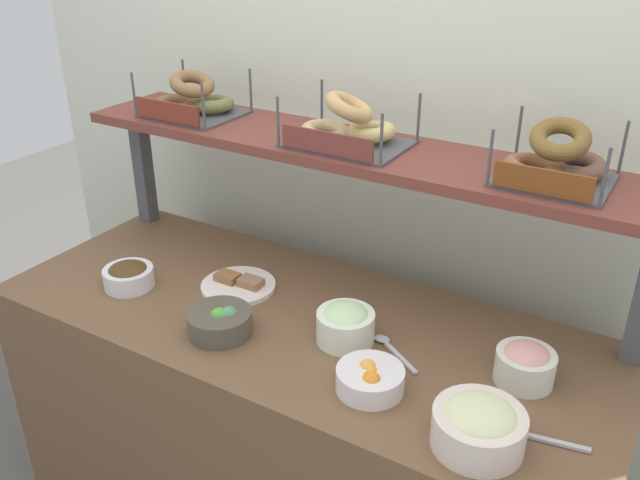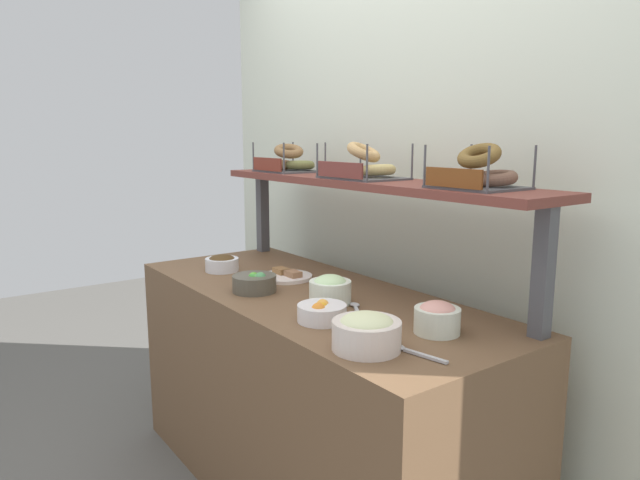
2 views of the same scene
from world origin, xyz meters
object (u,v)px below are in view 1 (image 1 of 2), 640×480
serving_spoon_near_plate (390,347)px  bagel_basket_cinnamon_raisin (555,162)px  bowl_scallion_spread (346,323)px  serving_plate_white (238,285)px  bowl_fruit_salad (370,379)px  bagel_basket_poppy (193,101)px  serving_spoon_by_edge (532,436)px  bowl_potato_salad (479,426)px  bowl_veggie_mix (220,321)px  bowl_lox_spread (525,364)px  bagel_basket_plain (348,129)px  bowl_chocolate_spread (128,275)px

serving_spoon_near_plate → bagel_basket_cinnamon_raisin: bearing=43.7°
bowl_scallion_spread → serving_plate_white: 0.41m
serving_plate_white → bagel_basket_cinnamon_raisin: bagel_basket_cinnamon_raisin is taller
bowl_fruit_salad → bagel_basket_cinnamon_raisin: bagel_basket_cinnamon_raisin is taller
serving_spoon_near_plate → bagel_basket_cinnamon_raisin: 0.61m
bagel_basket_poppy → bagel_basket_cinnamon_raisin: bagel_basket_cinnamon_raisin is taller
serving_plate_white → bagel_basket_cinnamon_raisin: 0.96m
bowl_fruit_salad → serving_spoon_by_edge: bearing=5.0°
bowl_potato_salad → bowl_fruit_salad: 0.28m
bowl_fruit_salad → bagel_basket_cinnamon_raisin: size_ratio=0.62×
bowl_veggie_mix → bowl_lox_spread: (0.75, 0.22, 0.01)m
serving_spoon_by_edge → bagel_basket_cinnamon_raisin: size_ratio=0.69×
bowl_potato_salad → bagel_basket_plain: 0.86m
bagel_basket_plain → bowl_chocolate_spread: bearing=-145.7°
bowl_chocolate_spread → serving_spoon_by_edge: bearing=-1.2°
bagel_basket_plain → bowl_potato_salad: bearing=-38.8°
bowl_potato_salad → bowl_chocolate_spread: bearing=174.7°
bagel_basket_poppy → bagel_basket_plain: 0.56m
serving_plate_white → bowl_fruit_salad: bearing=-21.4°
bowl_lox_spread → bagel_basket_plain: bearing=161.4°
bowl_chocolate_spread → bowl_potato_salad: (1.12, -0.10, 0.02)m
bowl_chocolate_spread → bowl_scallion_spread: (0.69, 0.09, 0.02)m
bowl_potato_salad → serving_plate_white: bearing=162.5°
bowl_fruit_salad → bowl_veggie_mix: bearing=179.6°
bowl_potato_salad → serving_spoon_by_edge: bowl_potato_salad is taller
bowl_scallion_spread → serving_plate_white: (-0.40, 0.07, -0.04)m
bowl_lox_spread → bowl_veggie_mix: bearing=-163.9°
bowl_scallion_spread → bowl_fruit_salad: 0.21m
bowl_chocolate_spread → bagel_basket_plain: bagel_basket_plain is taller
bowl_scallion_spread → serving_spoon_near_plate: 0.13m
bowl_scallion_spread → bagel_basket_poppy: size_ratio=0.52×
serving_spoon_near_plate → bowl_scallion_spread: bearing=-168.7°
bowl_chocolate_spread → bagel_basket_poppy: bearing=93.9°
serving_plate_white → serving_spoon_by_edge: 0.94m
bowl_potato_salad → serving_spoon_near_plate: size_ratio=1.23×
bowl_fruit_salad → bowl_lox_spread: bowl_lox_spread is taller
bowl_veggie_mix → serving_spoon_near_plate: bearing=21.5°
bowl_chocolate_spread → serving_spoon_by_edge: (1.21, -0.02, -0.03)m
serving_spoon_by_edge → bowl_lox_spread: bearing=111.2°
bowl_veggie_mix → bagel_basket_poppy: 0.74m
bowl_potato_salad → bagel_basket_cinnamon_raisin: size_ratio=0.75×
serving_spoon_by_edge → bowl_veggie_mix: bearing=-178.0°
bagel_basket_plain → bagel_basket_cinnamon_raisin: (0.56, 0.01, 0.00)m
bowl_veggie_mix → bagel_basket_plain: size_ratio=0.54×
bowl_lox_spread → bagel_basket_poppy: bearing=169.7°
bowl_veggie_mix → bowl_lox_spread: size_ratio=1.21×
bowl_fruit_salad → bowl_lox_spread: size_ratio=1.14×
bowl_lox_spread → bagel_basket_plain: 0.77m
bagel_basket_cinnamon_raisin → bowl_lox_spread: bearing=-77.4°
bowl_chocolate_spread → bowl_scallion_spread: bowl_scallion_spread is taller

